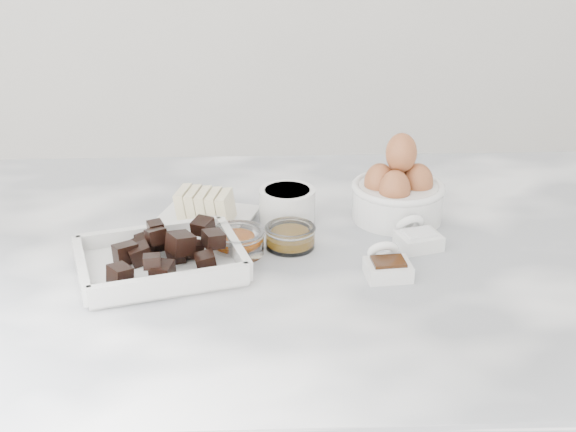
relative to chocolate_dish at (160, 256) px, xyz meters
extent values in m
cube|color=white|center=(0.16, 0.06, -0.04)|extent=(1.20, 0.80, 0.04)
cube|color=white|center=(0.00, 0.00, -0.02)|extent=(0.24, 0.21, 0.01)
cube|color=white|center=(0.05, 0.14, -0.02)|extent=(0.16, 0.16, 0.01)
cube|color=white|center=(0.05, 0.14, -0.01)|extent=(0.18, 0.18, 0.00)
cylinder|color=white|center=(0.18, 0.16, 0.00)|extent=(0.09, 0.09, 0.05)
cylinder|color=white|center=(0.18, 0.16, 0.02)|extent=(0.07, 0.07, 0.01)
cylinder|color=white|center=(0.35, 0.16, 0.00)|extent=(0.14, 0.14, 0.06)
torus|color=white|center=(0.35, 0.16, 0.03)|extent=(0.15, 0.15, 0.01)
ellipsoid|color=#A25934|center=(0.38, 0.17, 0.04)|extent=(0.05, 0.05, 0.06)
ellipsoid|color=#A25934|center=(0.33, 0.16, 0.04)|extent=(0.05, 0.05, 0.06)
ellipsoid|color=#A25934|center=(0.36, 0.19, 0.04)|extent=(0.05, 0.05, 0.06)
ellipsoid|color=#A25934|center=(0.35, 0.13, 0.04)|extent=(0.05, 0.05, 0.06)
ellipsoid|color=#A25934|center=(0.36, 0.16, 0.08)|extent=(0.05, 0.05, 0.06)
cylinder|color=white|center=(0.18, 0.07, -0.01)|extent=(0.07, 0.07, 0.03)
torus|color=white|center=(0.18, 0.07, 0.01)|extent=(0.08, 0.08, 0.01)
cylinder|color=#C07E0D|center=(0.18, 0.07, -0.01)|extent=(0.06, 0.06, 0.01)
cylinder|color=white|center=(0.10, 0.05, -0.01)|extent=(0.08, 0.08, 0.03)
torus|color=white|center=(0.10, 0.05, 0.01)|extent=(0.08, 0.08, 0.01)
ellipsoid|color=orange|center=(0.10, 0.05, -0.01)|extent=(0.05, 0.05, 0.02)
cube|color=white|center=(0.31, -0.03, -0.01)|extent=(0.06, 0.05, 0.02)
cube|color=black|center=(0.31, -0.03, 0.00)|extent=(0.05, 0.04, 0.00)
torus|color=white|center=(0.31, 0.00, 0.00)|extent=(0.05, 0.04, 0.04)
cube|color=white|center=(0.37, 0.06, -0.01)|extent=(0.07, 0.06, 0.02)
cube|color=white|center=(0.37, 0.06, 0.00)|extent=(0.05, 0.05, 0.00)
torus|color=white|center=(0.36, 0.09, 0.00)|extent=(0.05, 0.05, 0.04)
camera|label=1|loc=(0.14, -0.98, 0.50)|focal=50.00mm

